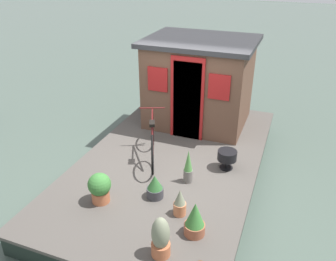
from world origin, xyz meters
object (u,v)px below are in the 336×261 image
object	(u,v)px
houseboat_cabin	(199,82)
potted_plant_fern	(188,167)
potted_plant_succulent	(180,203)
potted_plant_sage	(161,238)
potted_plant_lavender	(195,219)
potted_plant_geranium	(155,187)
bicycle	(153,139)
charcoal_grill	(227,156)
potted_plant_mint	(100,187)

from	to	relation	value
houseboat_cabin	potted_plant_fern	size ratio (longest dim) A/B	3.77
potted_plant_succulent	potted_plant_sage	world-z (taller)	potted_plant_sage
potted_plant_succulent	potted_plant_lavender	xyz separation A→B (m)	(-0.32, -0.34, 0.04)
potted_plant_fern	potted_plant_geranium	xyz separation A→B (m)	(-0.61, 0.37, -0.10)
potted_plant_geranium	potted_plant_lavender	bearing A→B (deg)	-123.85
bicycle	potted_plant_fern	bearing A→B (deg)	-120.94
potted_plant_lavender	charcoal_grill	size ratio (longest dim) A/B	1.48
houseboat_cabin	potted_plant_geranium	size ratio (longest dim) A/B	5.72
charcoal_grill	potted_plant_fern	bearing A→B (deg)	140.88
potted_plant_fern	potted_plant_succulent	xyz separation A→B (m)	(-0.86, -0.15, -0.09)
potted_plant_sage	charcoal_grill	size ratio (longest dim) A/B	1.69
charcoal_grill	potted_plant_lavender	bearing A→B (deg)	178.19
houseboat_cabin	potted_plant_sage	world-z (taller)	houseboat_cabin
potted_plant_mint	potted_plant_lavender	bearing A→B (deg)	-95.36
bicycle	potted_plant_sage	xyz separation A→B (m)	(-2.26, -1.08, -0.12)
bicycle	potted_plant_mint	bearing A→B (deg)	171.00
potted_plant_succulent	potted_plant_lavender	size ratio (longest dim) A/B	0.83
potted_plant_fern	charcoal_grill	world-z (taller)	potted_plant_fern
potted_plant_geranium	potted_plant_succulent	xyz separation A→B (m)	(-0.26, -0.52, 0.02)
potted_plant_fern	potted_plant_mint	xyz separation A→B (m)	(-1.03, 1.15, -0.02)
potted_plant_mint	charcoal_grill	size ratio (longest dim) A/B	1.41
potted_plant_geranium	potted_plant_sage	world-z (taller)	potted_plant_sage
houseboat_cabin	potted_plant_fern	world-z (taller)	houseboat_cabin
potted_plant_fern	bicycle	bearing A→B (deg)	59.06
bicycle	potted_plant_succulent	size ratio (longest dim) A/B	3.63
bicycle	potted_plant_geranium	world-z (taller)	bicycle
potted_plant_lavender	charcoal_grill	xyz separation A→B (m)	(1.85, -0.06, 0.00)
potted_plant_lavender	potted_plant_geranium	bearing A→B (deg)	56.15
bicycle	potted_plant_succulent	distance (m)	1.76
charcoal_grill	houseboat_cabin	bearing A→B (deg)	31.59
houseboat_cabin	potted_plant_lavender	bearing A→B (deg)	-164.10
houseboat_cabin	potted_plant_sage	xyz separation A→B (m)	(-4.15, -0.73, -0.70)
potted_plant_fern	potted_plant_lavender	xyz separation A→B (m)	(-1.18, -0.48, -0.04)
bicycle	potted_plant_lavender	xyz separation A→B (m)	(-1.72, -1.39, -0.14)
potted_plant_lavender	charcoal_grill	distance (m)	1.85
potted_plant_mint	potted_plant_succulent	world-z (taller)	potted_plant_mint
potted_plant_lavender	potted_plant_sage	distance (m)	0.62
bicycle	potted_plant_sage	size ratio (longest dim) A/B	2.65
bicycle	potted_plant_geranium	xyz separation A→B (m)	(-1.15, -0.53, -0.20)
houseboat_cabin	potted_plant_mint	distance (m)	3.59
potted_plant_succulent	potted_plant_lavender	distance (m)	0.47
potted_plant_succulent	potted_plant_sage	bearing A→B (deg)	-178.01
potted_plant_succulent	charcoal_grill	world-z (taller)	potted_plant_succulent
potted_plant_succulent	bicycle	bearing A→B (deg)	36.85
potted_plant_succulent	charcoal_grill	size ratio (longest dim) A/B	1.24
potted_plant_succulent	potted_plant_fern	bearing A→B (deg)	9.71
potted_plant_sage	houseboat_cabin	bearing A→B (deg)	9.90
potted_plant_sage	charcoal_grill	bearing A→B (deg)	-8.71
bicycle	potted_plant_geranium	size ratio (longest dim) A/B	3.95
potted_plant_mint	potted_plant_geranium	world-z (taller)	potted_plant_mint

